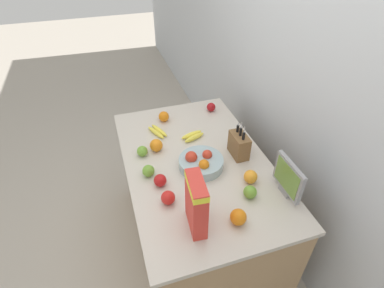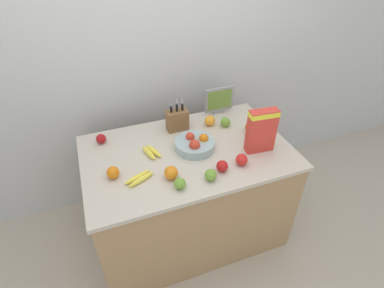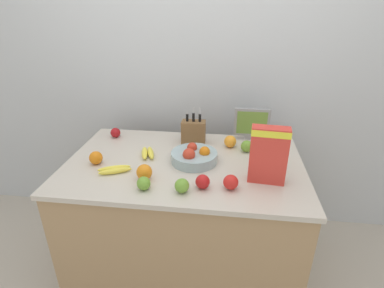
{
  "view_description": "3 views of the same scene",
  "coord_description": "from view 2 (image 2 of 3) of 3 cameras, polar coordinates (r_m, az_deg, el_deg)",
  "views": [
    {
      "loc": [
        1.4,
        -0.48,
        2.18
      ],
      "look_at": [
        -0.06,
        -0.01,
        0.97
      ],
      "focal_mm": 28.0,
      "sensor_mm": 36.0,
      "label": 1
    },
    {
      "loc": [
        -0.55,
        -1.57,
        2.18
      ],
      "look_at": [
        0.01,
        -0.06,
        0.96
      ],
      "focal_mm": 28.0,
      "sensor_mm": 36.0,
      "label": 2
    },
    {
      "loc": [
        0.25,
        -1.62,
        1.76
      ],
      "look_at": [
        0.05,
        -0.03,
        1.0
      ],
      "focal_mm": 28.0,
      "sensor_mm": 36.0,
      "label": 3
    }
  ],
  "objects": [
    {
      "name": "apple_near_bananas",
      "position": [
        1.82,
        -2.32,
        -7.5
      ],
      "size": [
        0.07,
        0.07,
        0.07
      ],
      "primitive_type": "sphere",
      "color": "#6B9E33",
      "rests_on": "counter"
    },
    {
      "name": "small_monitor",
      "position": [
        2.5,
        5.2,
        8.38
      ],
      "size": [
        0.25,
        0.03,
        0.23
      ],
      "color": "gray",
      "rests_on": "counter"
    },
    {
      "name": "ground_plane",
      "position": [
        2.74,
        -0.72,
        -15.65
      ],
      "size": [
        14.0,
        14.0,
        0.0
      ],
      "primitive_type": "plane",
      "color": "#B2A899"
    },
    {
      "name": "orange_mid_left",
      "position": [
        1.89,
        -4.02,
        -5.49
      ],
      "size": [
        0.09,
        0.09,
        0.09
      ],
      "primitive_type": "sphere",
      "color": "orange",
      "rests_on": "counter"
    },
    {
      "name": "apple_rightmost",
      "position": [
        2.37,
        6.38,
        4.18
      ],
      "size": [
        0.08,
        0.08,
        0.08
      ],
      "primitive_type": "sphere",
      "color": "#6B9E33",
      "rests_on": "counter"
    },
    {
      "name": "orange_front_right",
      "position": [
        1.95,
        -14.83,
        -5.27
      ],
      "size": [
        0.08,
        0.08,
        0.08
      ],
      "primitive_type": "sphere",
      "color": "orange",
      "rests_on": "counter"
    },
    {
      "name": "apple_rear",
      "position": [
        1.95,
        5.76,
        -4.21
      ],
      "size": [
        0.08,
        0.08,
        0.08
      ],
      "primitive_type": "sphere",
      "color": "red",
      "rests_on": "counter"
    },
    {
      "name": "fruit_bowl",
      "position": [
        2.12,
        0.58,
        0.0
      ],
      "size": [
        0.29,
        0.29,
        0.12
      ],
      "color": "#99B2B7",
      "rests_on": "counter"
    },
    {
      "name": "apple_middle",
      "position": [
        2.01,
        9.44,
        -2.97
      ],
      "size": [
        0.08,
        0.08,
        0.08
      ],
      "primitive_type": "sphere",
      "color": "red",
      "rests_on": "counter"
    },
    {
      "name": "banana_bunch_left",
      "position": [
        1.91,
        -10.01,
        -6.44
      ],
      "size": [
        0.2,
        0.13,
        0.03
      ],
      "rotation": [
        0.0,
        0.0,
        0.54
      ],
      "color": "yellow",
      "rests_on": "counter"
    },
    {
      "name": "orange_front_center",
      "position": [
        2.37,
        3.4,
        4.45
      ],
      "size": [
        0.08,
        0.08,
        0.08
      ],
      "primitive_type": "sphere",
      "color": "orange",
      "rests_on": "counter"
    },
    {
      "name": "orange_near_bowl",
      "position": [
        2.33,
        11.1,
        3.16
      ],
      "size": [
        0.09,
        0.09,
        0.09
      ],
      "primitive_type": "sphere",
      "color": "orange",
      "rests_on": "counter"
    },
    {
      "name": "counter",
      "position": [
        2.41,
        -0.8,
        -9.38
      ],
      "size": [
        1.46,
        0.92,
        0.86
      ],
      "color": "tan",
      "rests_on": "ground_plane"
    },
    {
      "name": "apple_front",
      "position": [
        1.88,
        3.57,
        -5.91
      ],
      "size": [
        0.08,
        0.08,
        0.08
      ],
      "primitive_type": "sphere",
      "color": "#6B9E33",
      "rests_on": "counter"
    },
    {
      "name": "knife_block",
      "position": [
        2.3,
        -2.83,
        4.6
      ],
      "size": [
        0.16,
        0.09,
        0.26
      ],
      "color": "brown",
      "rests_on": "counter"
    },
    {
      "name": "banana_bunch_right",
      "position": [
        2.1,
        -7.77,
        -1.49
      ],
      "size": [
        0.12,
        0.18,
        0.04
      ],
      "rotation": [
        0.0,
        0.0,
        4.94
      ],
      "color": "yellow",
      "rests_on": "counter"
    },
    {
      "name": "cereal_box",
      "position": [
        2.09,
        13.11,
        2.75
      ],
      "size": [
        0.2,
        0.09,
        0.32
      ],
      "rotation": [
        0.0,
        0.0,
        -0.09
      ],
      "color": "red",
      "rests_on": "counter"
    },
    {
      "name": "apple_leftmost",
      "position": [
        2.28,
        -16.93,
        0.96
      ],
      "size": [
        0.07,
        0.07,
        0.07
      ],
      "primitive_type": "sphere",
      "color": "#A31419",
      "rests_on": "counter"
    },
    {
      "name": "wall_back",
      "position": [
        2.48,
        -6.52,
        15.93
      ],
      "size": [
        9.0,
        0.06,
        2.6
      ],
      "color": "silver",
      "rests_on": "ground_plane"
    }
  ]
}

